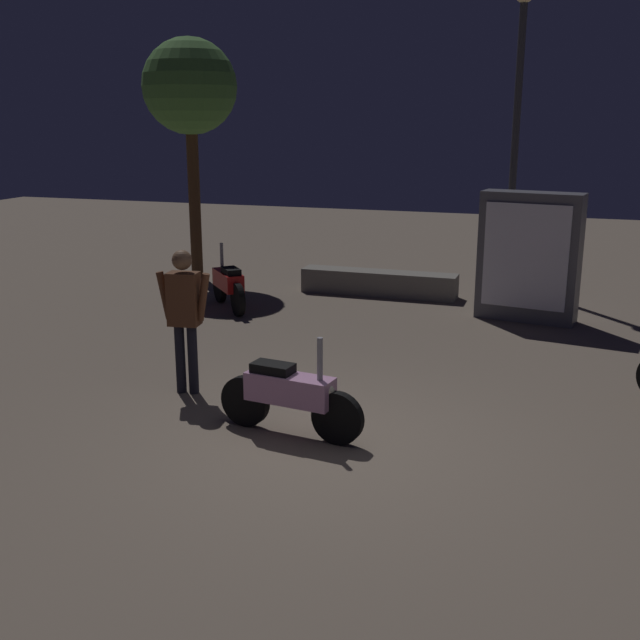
{
  "coord_description": "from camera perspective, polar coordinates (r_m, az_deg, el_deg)",
  "views": [
    {
      "loc": [
        2.15,
        -6.89,
        3.25
      ],
      "look_at": [
        -0.51,
        1.13,
        1.0
      ],
      "focal_mm": 42.85,
      "sensor_mm": 36.0,
      "label": 1
    }
  ],
  "objects": [
    {
      "name": "tree_left_bg",
      "position": [
        15.95,
        -9.7,
        16.62
      ],
      "size": [
        1.88,
        1.88,
        4.78
      ],
      "color": "#4C331E",
      "rests_on": "ground_plane"
    },
    {
      "name": "ground_plane",
      "position": [
        7.92,
        0.96,
        -9.34
      ],
      "size": [
        40.0,
        40.0,
        0.0
      ],
      "primitive_type": "plane",
      "color": "#756656"
    },
    {
      "name": "kiosk_billboard",
      "position": [
        12.89,
        15.34,
        4.56
      ],
      "size": [
        1.66,
        0.78,
        2.1
      ],
      "rotation": [
        0.0,
        0.0,
        2.98
      ],
      "color": "#595960",
      "rests_on": "ground_plane"
    },
    {
      "name": "person_rider_beside",
      "position": [
        9.19,
        -10.11,
        0.86
      ],
      "size": [
        0.67,
        0.28,
        1.76
      ],
      "rotation": [
        0.0,
        0.0,
        4.83
      ],
      "color": "black",
      "rests_on": "ground_plane"
    },
    {
      "name": "motorcycle_red_parked_left",
      "position": [
        13.38,
        -6.87,
        2.67
      ],
      "size": [
        1.18,
        1.31,
        1.11
      ],
      "rotation": [
        0.0,
        0.0,
        2.3
      ],
      "color": "black",
      "rests_on": "ground_plane"
    },
    {
      "name": "planter_wall_low",
      "position": [
        14.45,
        4.41,
        2.78
      ],
      "size": [
        2.94,
        0.5,
        0.45
      ],
      "color": "gray",
      "rests_on": "ground_plane"
    },
    {
      "name": "streetlamp_near",
      "position": [
        15.48,
        14.55,
        15.45
      ],
      "size": [
        0.36,
        0.36,
        5.63
      ],
      "color": "#38383D",
      "rests_on": "ground_plane"
    },
    {
      "name": "motorcycle_pink_foreground",
      "position": [
        8.02,
        -2.29,
        -5.63
      ],
      "size": [
        1.66,
        0.42,
        1.11
      ],
      "rotation": [
        0.0,
        0.0,
        -0.13
      ],
      "color": "black",
      "rests_on": "ground_plane"
    }
  ]
}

